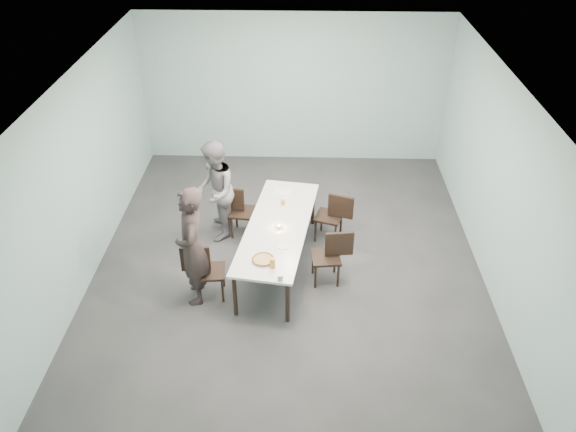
{
  "coord_description": "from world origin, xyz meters",
  "views": [
    {
      "loc": [
        0.21,
        -7.05,
        5.61
      ],
      "look_at": [
        0.0,
        -0.22,
        1.0
      ],
      "focal_mm": 35.0,
      "sensor_mm": 36.0,
      "label": 1
    }
  ],
  "objects_px": {
    "chair_near_right": "(331,253)",
    "chair_near_left": "(204,268)",
    "beer_glass": "(273,263)",
    "tealight": "(279,227)",
    "table": "(278,228)",
    "diner_far": "(215,191)",
    "pizza": "(263,260)",
    "diner_near": "(192,246)",
    "amber_tumbler": "(283,202)",
    "chair_far_right": "(334,214)",
    "side_plate": "(283,246)",
    "water_tumbler": "(280,277)",
    "chair_far_left": "(239,208)"
  },
  "relations": [
    {
      "from": "pizza",
      "to": "beer_glass",
      "type": "xyz_separation_m",
      "value": [
        0.14,
        -0.14,
        0.06
      ]
    },
    {
      "from": "chair_far_right",
      "to": "diner_near",
      "type": "distance_m",
      "value": 2.56
    },
    {
      "from": "pizza",
      "to": "tealight",
      "type": "xyz_separation_m",
      "value": [
        0.18,
        0.79,
        0.0
      ]
    },
    {
      "from": "chair_far_left",
      "to": "chair_far_right",
      "type": "distance_m",
      "value": 1.58
    },
    {
      "from": "diner_far",
      "to": "tealight",
      "type": "xyz_separation_m",
      "value": [
        1.08,
        -0.85,
        -0.09
      ]
    },
    {
      "from": "chair_near_left",
      "to": "side_plate",
      "type": "height_order",
      "value": "chair_near_left"
    },
    {
      "from": "chair_far_right",
      "to": "diner_near",
      "type": "relative_size",
      "value": 0.47
    },
    {
      "from": "chair_near_left",
      "to": "diner_near",
      "type": "xyz_separation_m",
      "value": [
        -0.13,
        -0.04,
        0.42
      ]
    },
    {
      "from": "diner_far",
      "to": "pizza",
      "type": "relative_size",
      "value": 5.05
    },
    {
      "from": "diner_far",
      "to": "amber_tumbler",
      "type": "xyz_separation_m",
      "value": [
        1.11,
        -0.2,
        -0.07
      ]
    },
    {
      "from": "beer_glass",
      "to": "tealight",
      "type": "bearing_deg",
      "value": 87.27
    },
    {
      "from": "chair_far_left",
      "to": "chair_far_right",
      "type": "relative_size",
      "value": 1.0
    },
    {
      "from": "diner_far",
      "to": "water_tumbler",
      "type": "height_order",
      "value": "diner_far"
    },
    {
      "from": "amber_tumbler",
      "to": "chair_far_left",
      "type": "bearing_deg",
      "value": 161.62
    },
    {
      "from": "diner_far",
      "to": "beer_glass",
      "type": "distance_m",
      "value": 2.06
    },
    {
      "from": "table",
      "to": "diner_far",
      "type": "bearing_deg",
      "value": 143.64
    },
    {
      "from": "chair_near_right",
      "to": "pizza",
      "type": "height_order",
      "value": "chair_near_right"
    },
    {
      "from": "diner_near",
      "to": "beer_glass",
      "type": "relative_size",
      "value": 12.23
    },
    {
      "from": "diner_far",
      "to": "chair_far_right",
      "type": "bearing_deg",
      "value": 82.36
    },
    {
      "from": "chair_near_left",
      "to": "chair_far_right",
      "type": "height_order",
      "value": "same"
    },
    {
      "from": "diner_near",
      "to": "amber_tumbler",
      "type": "xyz_separation_m",
      "value": [
        1.21,
        1.37,
        -0.13
      ]
    },
    {
      "from": "chair_near_left",
      "to": "diner_far",
      "type": "bearing_deg",
      "value": 85.77
    },
    {
      "from": "chair_near_right",
      "to": "pizza",
      "type": "bearing_deg",
      "value": 22.03
    },
    {
      "from": "chair_near_right",
      "to": "beer_glass",
      "type": "distance_m",
      "value": 1.11
    },
    {
      "from": "pizza",
      "to": "side_plate",
      "type": "xyz_separation_m",
      "value": [
        0.26,
        0.34,
        -0.01
      ]
    },
    {
      "from": "beer_glass",
      "to": "amber_tumbler",
      "type": "distance_m",
      "value": 1.59
    },
    {
      "from": "diner_far",
      "to": "tealight",
      "type": "height_order",
      "value": "diner_far"
    },
    {
      "from": "side_plate",
      "to": "water_tumbler",
      "type": "bearing_deg",
      "value": -90.39
    },
    {
      "from": "tealight",
      "to": "chair_near_right",
      "type": "bearing_deg",
      "value": -19.37
    },
    {
      "from": "beer_glass",
      "to": "diner_near",
      "type": "bearing_deg",
      "value": 169.07
    },
    {
      "from": "chair_far_left",
      "to": "tealight",
      "type": "relative_size",
      "value": 15.54
    },
    {
      "from": "chair_far_left",
      "to": "amber_tumbler",
      "type": "relative_size",
      "value": 10.88
    },
    {
      "from": "table",
      "to": "water_tumbler",
      "type": "relative_size",
      "value": 30.05
    },
    {
      "from": "chair_far_right",
      "to": "side_plate",
      "type": "height_order",
      "value": "chair_far_right"
    },
    {
      "from": "chair_far_right",
      "to": "pizza",
      "type": "bearing_deg",
      "value": 74.66
    },
    {
      "from": "diner_far",
      "to": "beer_glass",
      "type": "height_order",
      "value": "diner_far"
    },
    {
      "from": "chair_near_left",
      "to": "chair_far_left",
      "type": "distance_m",
      "value": 1.61
    },
    {
      "from": "table",
      "to": "tealight",
      "type": "xyz_separation_m",
      "value": [
        0.02,
        -0.07,
        0.08
      ]
    },
    {
      "from": "chair_far_left",
      "to": "table",
      "type": "bearing_deg",
      "value": -43.43
    },
    {
      "from": "pizza",
      "to": "chair_far_left",
      "type": "bearing_deg",
      "value": 107.36
    },
    {
      "from": "chair_far_right",
      "to": "diner_far",
      "type": "distance_m",
      "value": 1.98
    },
    {
      "from": "diner_near",
      "to": "tealight",
      "type": "relative_size",
      "value": 32.77
    },
    {
      "from": "chair_far_right",
      "to": "amber_tumbler",
      "type": "xyz_separation_m",
      "value": [
        -0.83,
        -0.13,
        0.29
      ]
    },
    {
      "from": "beer_glass",
      "to": "chair_near_right",
      "type": "bearing_deg",
      "value": 38.2
    },
    {
      "from": "chair_near_right",
      "to": "amber_tumbler",
      "type": "bearing_deg",
      "value": -56.9
    },
    {
      "from": "chair_far_right",
      "to": "tealight",
      "type": "distance_m",
      "value": 1.19
    },
    {
      "from": "chair_near_right",
      "to": "chair_near_left",
      "type": "bearing_deg",
      "value": 6.27
    },
    {
      "from": "chair_near_right",
      "to": "water_tumbler",
      "type": "height_order",
      "value": "chair_near_right"
    },
    {
      "from": "pizza",
      "to": "beer_glass",
      "type": "relative_size",
      "value": 2.27
    },
    {
      "from": "beer_glass",
      "to": "tealight",
      "type": "height_order",
      "value": "beer_glass"
    }
  ]
}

